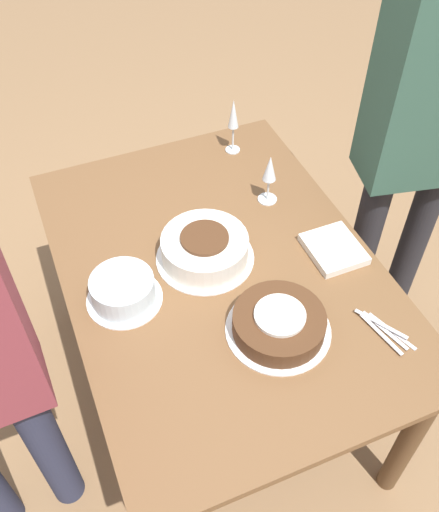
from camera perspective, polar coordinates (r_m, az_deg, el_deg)
name	(u,v)px	position (r m, az deg, el deg)	size (l,w,h in m)	color
ground_plane	(220,383)	(2.46, 0.00, -12.63)	(12.00, 12.00, 0.00)	#8E6B47
dining_table	(220,288)	(1.93, 0.00, -3.22)	(1.38, 0.99, 0.75)	brown
cake_center_white	(205,249)	(1.84, -1.48, 0.75)	(0.32, 0.32, 0.10)	white
cake_front_chocolate	(279,323)	(1.67, 5.96, -6.71)	(0.31, 0.31, 0.08)	white
cake_back_decorated	(123,290)	(1.75, -9.62, -3.41)	(0.23, 0.23, 0.09)	white
wine_glass_near	(270,172)	(1.99, 5.03, 8.42)	(0.07, 0.07, 0.19)	silver
wine_glass_far	(233,117)	(2.21, 1.40, 13.70)	(0.06, 0.06, 0.23)	silver
fork_pile	(385,330)	(1.75, 16.19, -7.11)	(0.19, 0.10, 0.01)	silver
napkin_stack	(334,249)	(1.92, 11.36, 0.69)	(0.19, 0.17, 0.03)	silver
person_cutting	(428,121)	(2.07, 20.10, 12.53)	(0.30, 0.44, 1.71)	#232328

